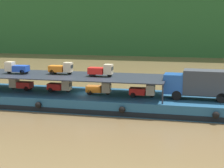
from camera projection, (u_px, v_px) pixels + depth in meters
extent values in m
plane|color=brown|center=(90.00, 106.00, 40.58)|extent=(400.00, 400.00, 0.00)
cube|color=navy|center=(90.00, 100.00, 40.46)|extent=(33.86, 7.61, 1.50)
cube|color=black|center=(80.00, 112.00, 36.86)|extent=(33.18, 0.06, 0.50)
sphere|color=black|center=(38.00, 105.00, 37.61)|extent=(0.67, 0.67, 0.67)
sphere|color=black|center=(122.00, 110.00, 35.58)|extent=(0.67, 0.67, 0.67)
sphere|color=black|center=(216.00, 115.00, 33.55)|extent=(0.67, 0.67, 0.67)
cube|color=#1E4C99|center=(174.00, 83.00, 37.68)|extent=(2.05, 2.23, 2.00)
cube|color=#192833|center=(164.00, 80.00, 37.87)|extent=(0.11, 1.84, 0.60)
cube|color=#33383D|center=(207.00, 82.00, 36.79)|extent=(4.86, 2.42, 2.50)
cube|color=black|center=(207.00, 95.00, 37.01)|extent=(6.83, 1.55, 0.20)
cylinder|color=black|center=(178.00, 92.00, 38.73)|extent=(1.01, 0.31, 1.00)
cylinder|color=black|center=(177.00, 96.00, 36.81)|extent=(1.01, 0.31, 1.00)
cylinder|color=black|center=(221.00, 94.00, 37.62)|extent=(1.01, 0.31, 1.00)
cylinder|color=black|center=(221.00, 98.00, 35.70)|extent=(1.01, 0.31, 1.00)
cylinder|color=#232833|center=(168.00, 83.00, 41.44)|extent=(0.16, 0.16, 2.00)
cylinder|color=#232833|center=(163.00, 94.00, 35.06)|extent=(0.16, 0.16, 2.00)
cube|color=#232833|center=(58.00, 75.00, 40.84)|extent=(24.66, 6.81, 0.10)
cube|color=red|center=(25.00, 85.00, 42.32)|extent=(1.71, 1.22, 0.70)
cube|color=#C6B793|center=(14.00, 83.00, 42.61)|extent=(0.91, 1.01, 1.10)
cube|color=#19232D|center=(11.00, 82.00, 42.70)|extent=(0.05, 0.85, 0.38)
cylinder|color=black|center=(13.00, 87.00, 42.74)|extent=(0.56, 0.15, 0.56)
cylinder|color=black|center=(30.00, 87.00, 42.79)|extent=(0.56, 0.15, 0.56)
cylinder|color=black|center=(26.00, 89.00, 41.78)|extent=(0.56, 0.15, 0.56)
cube|color=red|center=(56.00, 86.00, 41.26)|extent=(1.74, 1.26, 0.70)
cube|color=beige|center=(67.00, 85.00, 40.87)|extent=(0.93, 1.03, 1.10)
cube|color=#19232D|center=(71.00, 84.00, 40.73)|extent=(0.07, 0.85, 0.38)
cylinder|color=black|center=(68.00, 90.00, 40.92)|extent=(0.56, 0.16, 0.56)
cylinder|color=black|center=(51.00, 90.00, 40.92)|extent=(0.56, 0.16, 0.56)
cylinder|color=black|center=(54.00, 88.00, 41.93)|extent=(0.56, 0.16, 0.56)
cube|color=orange|center=(94.00, 89.00, 39.79)|extent=(1.75, 1.28, 0.70)
cube|color=#C6B793|center=(106.00, 87.00, 39.50)|extent=(0.94, 1.04, 1.10)
cube|color=#19232D|center=(111.00, 87.00, 39.40)|extent=(0.08, 0.85, 0.38)
cylinder|color=black|center=(108.00, 92.00, 39.57)|extent=(0.57, 0.17, 0.56)
cylinder|color=black|center=(90.00, 93.00, 39.41)|extent=(0.57, 0.17, 0.56)
cylinder|color=black|center=(92.00, 91.00, 40.44)|extent=(0.57, 0.17, 0.56)
cube|color=red|center=(138.00, 91.00, 38.46)|extent=(1.72, 1.23, 0.70)
cube|color=beige|center=(151.00, 90.00, 38.13)|extent=(0.92, 1.02, 1.10)
cube|color=#19232D|center=(155.00, 89.00, 38.02)|extent=(0.05, 0.85, 0.38)
cylinder|color=black|center=(152.00, 95.00, 38.20)|extent=(0.56, 0.15, 0.56)
cylinder|color=black|center=(133.00, 95.00, 38.09)|extent=(0.56, 0.15, 0.56)
cylinder|color=black|center=(135.00, 93.00, 39.11)|extent=(0.56, 0.15, 0.56)
cube|color=#1E47B7|center=(21.00, 68.00, 41.63)|extent=(1.70, 1.21, 0.70)
cube|color=beige|center=(10.00, 66.00, 41.91)|extent=(0.90, 1.00, 1.10)
cube|color=#19232D|center=(6.00, 65.00, 41.99)|extent=(0.04, 0.85, 0.38)
cylinder|color=black|center=(9.00, 71.00, 42.04)|extent=(0.56, 0.14, 0.56)
cylinder|color=black|center=(26.00, 71.00, 42.11)|extent=(0.56, 0.14, 0.56)
cylinder|color=black|center=(22.00, 72.00, 41.10)|extent=(0.56, 0.14, 0.56)
cube|color=orange|center=(57.00, 69.00, 41.46)|extent=(1.73, 1.25, 0.70)
cube|color=beige|center=(68.00, 67.00, 41.15)|extent=(0.93, 1.03, 1.10)
cube|color=#19232D|center=(72.00, 66.00, 41.04)|extent=(0.07, 0.85, 0.38)
cylinder|color=black|center=(69.00, 72.00, 41.22)|extent=(0.56, 0.16, 0.56)
cylinder|color=black|center=(52.00, 72.00, 41.09)|extent=(0.56, 0.16, 0.56)
cylinder|color=black|center=(55.00, 71.00, 42.11)|extent=(0.56, 0.16, 0.56)
cube|color=red|center=(96.00, 71.00, 39.75)|extent=(1.70, 1.20, 0.70)
cube|color=beige|center=(108.00, 69.00, 39.40)|extent=(0.90, 1.00, 1.10)
cube|color=#19232D|center=(112.00, 68.00, 39.28)|extent=(0.04, 0.85, 0.38)
cylinder|color=black|center=(110.00, 74.00, 39.46)|extent=(0.56, 0.14, 0.56)
cylinder|color=black|center=(91.00, 74.00, 39.40)|extent=(0.56, 0.14, 0.56)
cylinder|color=black|center=(94.00, 73.00, 40.41)|extent=(0.56, 0.14, 0.56)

